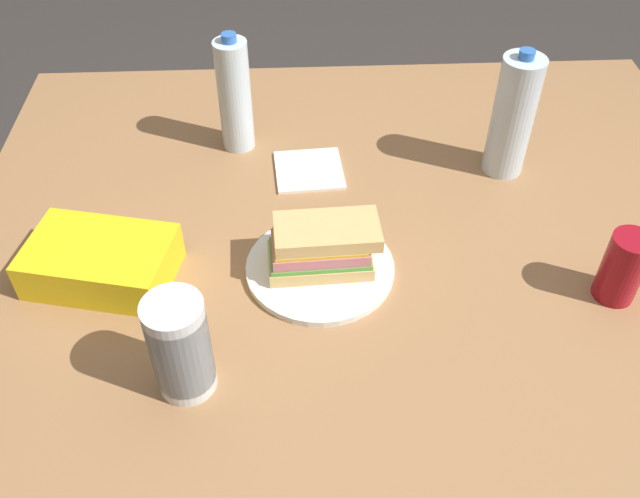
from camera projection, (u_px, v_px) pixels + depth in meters
ground_plane at (349, 448)px, 1.77m from camera, size 8.00×8.00×0.00m
dining_table at (359, 261)px, 1.30m from camera, size 1.42×1.14×0.77m
paper_plate at (320, 268)px, 1.15m from camera, size 0.25×0.25×0.01m
sandwich at (322, 247)px, 1.12m from camera, size 0.19×0.10×0.08m
soda_can_red at (623, 268)px, 1.07m from camera, size 0.07×0.07×0.12m
chip_bag at (101, 261)px, 1.12m from camera, size 0.26×0.20×0.07m
water_bottle_tall at (235, 96)px, 1.33m from camera, size 0.06×0.06×0.24m
plastic_cup_stack at (180, 347)px, 0.93m from camera, size 0.08×0.08×0.17m
water_bottle_spare at (513, 116)px, 1.27m from camera, size 0.08×0.08×0.25m
paper_napkin at (309, 170)px, 1.34m from camera, size 0.14×0.14×0.01m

